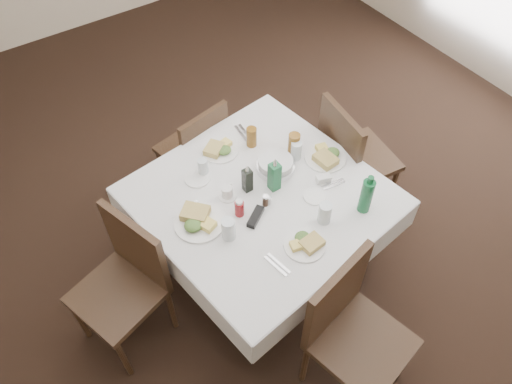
% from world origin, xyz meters
% --- Properties ---
extents(ground_plane, '(7.00, 7.00, 0.00)m').
position_xyz_m(ground_plane, '(0.00, 0.00, 0.00)').
color(ground_plane, black).
extents(room_shell, '(6.04, 7.04, 2.80)m').
position_xyz_m(room_shell, '(0.00, 0.00, 1.71)').
color(room_shell, beige).
rests_on(room_shell, ground).
extents(dining_table, '(1.56, 1.56, 0.76)m').
position_xyz_m(dining_table, '(-0.10, -0.23, 0.69)').
color(dining_table, black).
rests_on(dining_table, ground).
extents(chair_north, '(0.50, 0.50, 0.89)m').
position_xyz_m(chair_north, '(-0.11, 0.58, 0.51)').
color(chair_north, black).
rests_on(chair_north, ground).
extents(chair_south, '(0.58, 0.58, 1.02)m').
position_xyz_m(chair_south, '(-0.15, -1.14, 0.58)').
color(chair_south, black).
rests_on(chair_south, ground).
extents(chair_east, '(0.53, 0.53, 1.00)m').
position_xyz_m(chair_east, '(0.73, -0.15, 0.57)').
color(chair_east, black).
rests_on(chair_east, ground).
extents(chair_west, '(0.59, 0.59, 0.99)m').
position_xyz_m(chair_west, '(-1.02, -0.16, 0.56)').
color(chair_west, black).
rests_on(chair_west, ground).
extents(meal_north, '(0.25, 0.25, 0.05)m').
position_xyz_m(meal_north, '(-0.12, 0.24, 0.78)').
color(meal_north, white).
rests_on(meal_north, dining_table).
extents(meal_south, '(0.24, 0.24, 0.05)m').
position_xyz_m(meal_south, '(-0.11, -0.68, 0.78)').
color(meal_south, white).
rests_on(meal_south, dining_table).
extents(meal_east, '(0.28, 0.28, 0.06)m').
position_xyz_m(meal_east, '(0.42, -0.22, 0.79)').
color(meal_east, white).
rests_on(meal_east, dining_table).
extents(meal_west, '(0.30, 0.30, 0.07)m').
position_xyz_m(meal_west, '(-0.53, -0.20, 0.79)').
color(meal_west, white).
rests_on(meal_west, dining_table).
extents(side_plate_a, '(0.16, 0.16, 0.01)m').
position_xyz_m(side_plate_a, '(-0.36, 0.11, 0.77)').
color(side_plate_a, white).
rests_on(side_plate_a, dining_table).
extents(side_plate_b, '(0.14, 0.14, 0.01)m').
position_xyz_m(side_plate_b, '(0.16, -0.43, 0.77)').
color(side_plate_b, white).
rests_on(side_plate_b, dining_table).
extents(water_n, '(0.06, 0.06, 0.12)m').
position_xyz_m(water_n, '(-0.30, 0.13, 0.82)').
color(water_n, silver).
rests_on(water_n, dining_table).
extents(water_s, '(0.08, 0.08, 0.14)m').
position_xyz_m(water_s, '(0.09, -0.60, 0.83)').
color(water_s, silver).
rests_on(water_s, dining_table).
extents(water_e, '(0.07, 0.07, 0.13)m').
position_xyz_m(water_e, '(0.27, -0.09, 0.83)').
color(water_e, silver).
rests_on(water_e, dining_table).
extents(water_w, '(0.08, 0.08, 0.15)m').
position_xyz_m(water_w, '(-0.43, -0.38, 0.84)').
color(water_w, silver).
rests_on(water_w, dining_table).
extents(iced_tea_a, '(0.07, 0.07, 0.14)m').
position_xyz_m(iced_tea_a, '(0.09, 0.17, 0.83)').
color(iced_tea_a, brown).
rests_on(iced_tea_a, dining_table).
extents(iced_tea_b, '(0.08, 0.08, 0.16)m').
position_xyz_m(iced_tea_b, '(0.28, -0.05, 0.84)').
color(iced_tea_b, brown).
rests_on(iced_tea_b, dining_table).
extents(bread_basket, '(0.25, 0.25, 0.08)m').
position_xyz_m(bread_basket, '(0.10, -0.10, 0.80)').
color(bread_basket, silver).
rests_on(bread_basket, dining_table).
extents(oil_cruet_dark, '(0.05, 0.05, 0.22)m').
position_xyz_m(oil_cruet_dark, '(-0.15, -0.14, 0.86)').
color(oil_cruet_dark, black).
rests_on(oil_cruet_dark, dining_table).
extents(oil_cruet_green, '(0.06, 0.06, 0.26)m').
position_xyz_m(oil_cruet_green, '(-0.00, -0.23, 0.87)').
color(oil_cruet_green, '#166334').
rests_on(oil_cruet_green, dining_table).
extents(ketchup_bottle, '(0.06, 0.06, 0.12)m').
position_xyz_m(ketchup_bottle, '(-0.29, -0.28, 0.82)').
color(ketchup_bottle, maroon).
rests_on(ketchup_bottle, dining_table).
extents(salt_shaker, '(0.03, 0.03, 0.07)m').
position_xyz_m(salt_shaker, '(-0.10, -0.31, 0.80)').
color(salt_shaker, white).
rests_on(salt_shaker, dining_table).
extents(pepper_shaker, '(0.04, 0.04, 0.08)m').
position_xyz_m(pepper_shaker, '(-0.12, -0.31, 0.80)').
color(pepper_shaker, '#3B261A').
rests_on(pepper_shaker, dining_table).
extents(coffee_mug, '(0.11, 0.11, 0.08)m').
position_xyz_m(coffee_mug, '(-0.28, -0.12, 0.80)').
color(coffee_mug, white).
rests_on(coffee_mug, dining_table).
extents(sunglasses, '(0.16, 0.13, 0.03)m').
position_xyz_m(sunglasses, '(-0.23, -0.36, 0.78)').
color(sunglasses, black).
rests_on(sunglasses, dining_table).
extents(green_bottle, '(0.08, 0.08, 0.29)m').
position_xyz_m(green_bottle, '(0.34, -0.67, 0.89)').
color(green_bottle, '#166334').
rests_on(green_bottle, dining_table).
extents(sugar_caddy, '(0.10, 0.08, 0.04)m').
position_xyz_m(sugar_caddy, '(0.29, -0.36, 0.79)').
color(sugar_caddy, white).
rests_on(sugar_caddy, dining_table).
extents(cutlery_n, '(0.07, 0.21, 0.01)m').
position_xyz_m(cutlery_n, '(0.11, 0.28, 0.77)').
color(cutlery_n, silver).
rests_on(cutlery_n, dining_table).
extents(cutlery_s, '(0.07, 0.18, 0.01)m').
position_xyz_m(cutlery_s, '(-0.32, -0.70, 0.77)').
color(cutlery_s, silver).
rests_on(cutlery_s, dining_table).
extents(cutlery_e, '(0.16, 0.06, 0.01)m').
position_xyz_m(cutlery_e, '(0.32, -0.42, 0.77)').
color(cutlery_e, silver).
rests_on(cutlery_e, dining_table).
extents(cutlery_w, '(0.20, 0.10, 0.01)m').
position_xyz_m(cutlery_w, '(-0.54, -0.09, 0.77)').
color(cutlery_w, silver).
rests_on(cutlery_w, dining_table).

